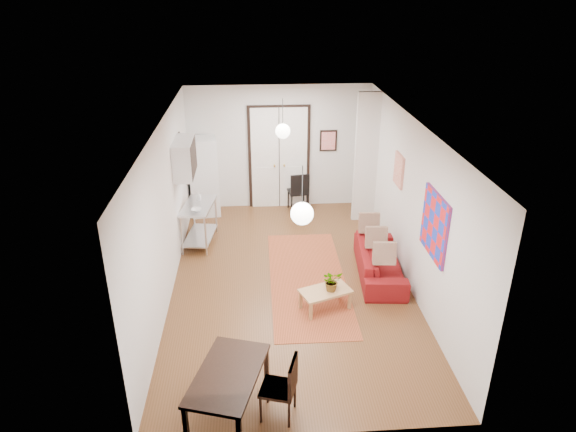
{
  "coord_description": "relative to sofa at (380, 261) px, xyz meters",
  "views": [
    {
      "loc": [
        -0.61,
        -7.99,
        4.98
      ],
      "look_at": [
        -0.03,
        0.11,
        1.25
      ],
      "focal_mm": 32.0,
      "sensor_mm": 36.0,
      "label": 1
    }
  ],
  "objects": [
    {
      "name": "print_left",
      "position": [
        -3.73,
        1.91,
        1.67
      ],
      "size": [
        0.03,
        0.44,
        0.54
      ],
      "primitive_type": "cube",
      "color": "#925F3D",
      "rests_on": "wall_left"
    },
    {
      "name": "dining_chair_near",
      "position": [
        -2.05,
        -3.16,
        0.22
      ],
      "size": [
        0.51,
        0.64,
        0.87
      ],
      "rotation": [
        0.0,
        0.0,
        -1.86
      ],
      "color": "#3D1D13",
      "rests_on": "floor"
    },
    {
      "name": "wall_cabinet",
      "position": [
        -3.58,
        1.41,
        1.62
      ],
      "size": [
        0.35,
        1.0,
        0.7
      ],
      "primitive_type": "cube",
      "color": "silver",
      "rests_on": "wall_left"
    },
    {
      "name": "stub_partition",
      "position": [
        0.19,
        2.46,
        1.17
      ],
      "size": [
        0.5,
        0.1,
        2.9
      ],
      "primitive_type": "cube",
      "color": "silver",
      "rests_on": "floor"
    },
    {
      "name": "kitchen_counter",
      "position": [
        -3.41,
        1.53,
        0.26
      ],
      "size": [
        0.71,
        1.19,
        0.86
      ],
      "rotation": [
        0.0,
        0.0,
        -0.14
      ],
      "color": "silver",
      "rests_on": "floor"
    },
    {
      "name": "sofa",
      "position": [
        0.0,
        0.0,
        0.0
      ],
      "size": [
        2.0,
        0.93,
        0.57
      ],
      "primitive_type": "imported",
      "rotation": [
        0.0,
        0.0,
        1.48
      ],
      "color": "maroon",
      "rests_on": "floor"
    },
    {
      "name": "wall_back",
      "position": [
        -1.66,
        3.41,
        1.17
      ],
      "size": [
        4.2,
        0.02,
        2.9
      ],
      "primitive_type": "cube",
      "color": "silver",
      "rests_on": "floor"
    },
    {
      "name": "ceiling",
      "position": [
        -1.66,
        -0.09,
        2.62
      ],
      "size": [
        4.2,
        7.0,
        0.02
      ],
      "primitive_type": "cube",
      "color": "white",
      "rests_on": "wall_back"
    },
    {
      "name": "kilim_rug",
      "position": [
        -1.34,
        -0.08,
        -0.28
      ],
      "size": [
        1.39,
        3.63,
        0.01
      ],
      "primitive_type": "cube",
      "rotation": [
        0.0,
        0.0,
        -0.01
      ],
      "color": "#A74729",
      "rests_on": "floor"
    },
    {
      "name": "double_doors",
      "position": [
        -1.66,
        3.36,
        0.92
      ],
      "size": [
        1.44,
        0.06,
        2.5
      ],
      "primitive_type": "cube",
      "color": "white",
      "rests_on": "wall_back"
    },
    {
      "name": "black_side_chair",
      "position": [
        -1.24,
        3.15,
        0.28
      ],
      "size": [
        0.5,
        0.5,
        0.96
      ],
      "rotation": [
        0.0,
        0.0,
        3.29
      ],
      "color": "black",
      "rests_on": "floor"
    },
    {
      "name": "wall_right",
      "position": [
        0.44,
        -0.09,
        1.17
      ],
      "size": [
        0.02,
        7.0,
        2.9
      ],
      "primitive_type": "cube",
      "color": "silver",
      "rests_on": "floor"
    },
    {
      "name": "dining_chair_far",
      "position": [
        -2.05,
        -3.16,
        0.22
      ],
      "size": [
        0.51,
        0.64,
        0.87
      ],
      "rotation": [
        0.0,
        0.0,
        -1.86
      ],
      "color": "#3D1D13",
      "rests_on": "floor"
    },
    {
      "name": "floor",
      "position": [
        -1.66,
        -0.09,
        -0.28
      ],
      "size": [
        7.0,
        7.0,
        0.0
      ],
      "primitive_type": "plane",
      "color": "brown",
      "rests_on": "ground"
    },
    {
      "name": "pendant_front",
      "position": [
        -1.66,
        -2.09,
        1.97
      ],
      "size": [
        0.3,
        0.3,
        0.8
      ],
      "color": "white",
      "rests_on": "ceiling"
    },
    {
      "name": "wall_front",
      "position": [
        -1.66,
        -3.59,
        1.17
      ],
      "size": [
        4.2,
        0.02,
        2.9
      ],
      "primitive_type": "cube",
      "color": "silver",
      "rests_on": "floor"
    },
    {
      "name": "wall_left",
      "position": [
        -3.76,
        -0.09,
        1.17
      ],
      "size": [
        0.02,
        7.0,
        2.9
      ],
      "primitive_type": "cube",
      "color": "silver",
      "rests_on": "floor"
    },
    {
      "name": "soap_bottle",
      "position": [
        -3.41,
        1.78,
        0.67
      ],
      "size": [
        0.1,
        0.1,
        0.18
      ],
      "primitive_type": "imported",
      "rotation": [
        0.0,
        0.0,
        -0.21
      ],
      "color": "teal",
      "rests_on": "kitchen_counter"
    },
    {
      "name": "painting_popart",
      "position": [
        0.41,
        -1.34,
        1.37
      ],
      "size": [
        0.05,
        1.0,
        1.0
      ],
      "primitive_type": "cube",
      "color": "red",
      "rests_on": "wall_right"
    },
    {
      "name": "fridge",
      "position": [
        -3.41,
        3.06,
        0.62
      ],
      "size": [
        0.72,
        0.72,
        1.81
      ],
      "primitive_type": "cube",
      "rotation": [
        0.0,
        0.0,
        0.14
      ],
      "color": "silver",
      "rests_on": "floor"
    },
    {
      "name": "coffee_table",
      "position": [
        -1.15,
        -1.01,
        0.03
      ],
      "size": [
        0.93,
        0.72,
        0.36
      ],
      "rotation": [
        0.0,
        0.0,
        0.37
      ],
      "color": "tan",
      "rests_on": "floor"
    },
    {
      "name": "dining_table",
      "position": [
        -2.65,
        -3.24,
        0.34
      ],
      "size": [
        1.06,
        1.43,
        0.7
      ],
      "rotation": [
        0.0,
        0.0,
        -0.29
      ],
      "color": "black",
      "rests_on": "floor"
    },
    {
      "name": "poster_back",
      "position": [
        -0.51,
        3.38,
        1.32
      ],
      "size": [
        0.4,
        0.03,
        0.5
      ],
      "primitive_type": "cube",
      "color": "red",
      "rests_on": "wall_back"
    },
    {
      "name": "painting_abstract",
      "position": [
        0.41,
        0.71,
        1.52
      ],
      "size": [
        0.05,
        0.5,
        0.6
      ],
      "primitive_type": "cube",
      "color": "#F3E7CB",
      "rests_on": "wall_right"
    },
    {
      "name": "bowl",
      "position": [
        -3.41,
        1.23,
        0.6
      ],
      "size": [
        0.24,
        0.24,
        0.05
      ],
      "primitive_type": "imported",
      "rotation": [
        0.0,
        0.0,
        -0.21
      ],
      "color": "white",
      "rests_on": "kitchen_counter"
    },
    {
      "name": "pendant_back",
      "position": [
        -1.66,
        1.91,
        1.97
      ],
      "size": [
        0.3,
        0.3,
        0.8
      ],
      "color": "white",
      "rests_on": "ceiling"
    },
    {
      "name": "potted_plant",
      "position": [
        -1.05,
        -1.01,
        0.26
      ],
      "size": [
        0.37,
        0.4,
        0.35
      ],
      "primitive_type": "imported",
      "rotation": [
        0.0,
        0.0,
        0.37
      ],
      "color": "#3C6F32",
      "rests_on": "coffee_table"
    }
  ]
}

